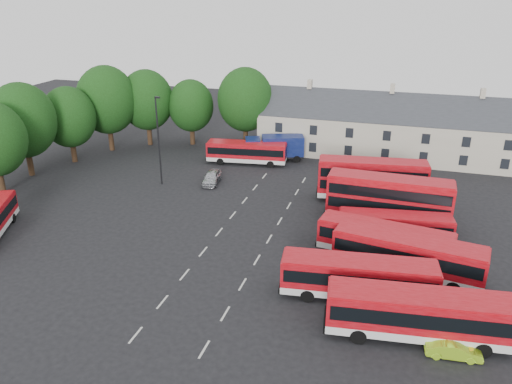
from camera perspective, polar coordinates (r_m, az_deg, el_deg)
ground at (r=46.53m, az=-5.12°, el=-5.65°), size 140.00×140.00×0.00m
lane_markings at (r=47.42m, az=-1.41°, el=-4.98°), size 5.15×33.80×0.01m
treeline at (r=69.61m, az=-15.54°, el=9.05°), size 29.92×32.59×12.01m
terrace_houses at (r=70.32m, az=14.87°, el=6.87°), size 35.70×7.13×10.06m
bus_row_a at (r=35.32m, az=18.22°, el=-12.92°), size 12.35×4.17×3.42m
bus_row_b at (r=38.34m, az=11.63°, el=-9.34°), size 11.65×3.97×3.23m
bus_row_c at (r=42.16m, az=16.96°, el=-6.68°), size 12.14×4.58×3.35m
bus_row_d at (r=44.02m, az=14.49°, el=-5.26°), size 11.50×4.24×3.18m
bus_row_e at (r=47.14m, az=15.59°, el=-3.73°), size 10.31×3.73×2.85m
bus_dd_south at (r=50.35m, az=14.93°, el=-0.62°), size 11.92×3.01×4.86m
bus_dd_north at (r=55.29m, az=13.12°, el=1.56°), size 11.74×4.09×4.71m
bus_north at (r=65.92m, az=-1.08°, el=4.71°), size 10.64×3.69×2.95m
box_truck at (r=67.30m, az=2.22°, el=5.19°), size 8.12×4.83×3.39m
silver_car at (r=59.81m, az=-5.06°, el=1.70°), size 2.39×4.60×1.50m
lime_car at (r=35.40m, az=21.62°, el=-16.34°), size 3.58×1.53×1.15m
grit_bin at (r=35.73m, az=23.01°, el=-16.56°), size 0.64×0.64×0.80m
lamppost at (r=58.79m, az=-11.07°, el=6.00°), size 0.73×0.40×10.52m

